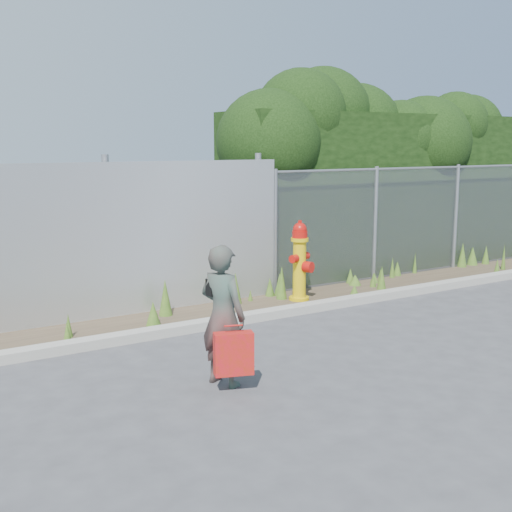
{
  "coord_description": "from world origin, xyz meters",
  "views": [
    {
      "loc": [
        -4.62,
        -5.62,
        2.45
      ],
      "look_at": [
        -0.3,
        1.4,
        1.0
      ],
      "focal_mm": 45.0,
      "sensor_mm": 36.0,
      "label": 1
    }
  ],
  "objects": [
    {
      "name": "red_tote_bag",
      "position": [
        -1.64,
        -0.35,
        0.41
      ],
      "size": [
        0.39,
        0.14,
        0.51
      ],
      "rotation": [
        0.0,
        0.0,
        -0.32
      ],
      "color": "#A52809"
    },
    {
      "name": "hedge",
      "position": [
        4.18,
        4.01,
        2.13
      ],
      "size": [
        7.64,
        2.2,
        3.87
      ],
      "color": "black",
      "rests_on": "ground"
    },
    {
      "name": "fire_hydrant",
      "position": [
        1.11,
        2.39,
        0.62
      ],
      "size": [
        0.43,
        0.38,
        1.28
      ],
      "rotation": [
        0.0,
        0.0,
        0.39
      ],
      "color": "#DAB70B",
      "rests_on": "ground"
    },
    {
      "name": "woman",
      "position": [
        -1.61,
        -0.08,
        0.73
      ],
      "size": [
        0.53,
        0.63,
        1.46
      ],
      "primitive_type": "imported",
      "rotation": [
        0.0,
        0.0,
        1.97
      ],
      "color": "#0F6454",
      "rests_on": "ground"
    },
    {
      "name": "curb",
      "position": [
        0.0,
        1.8,
        0.06
      ],
      "size": [
        16.0,
        0.22,
        0.12
      ],
      "primitive_type": "cube",
      "color": "gray",
      "rests_on": "ground"
    },
    {
      "name": "black_shoulder_bag",
      "position": [
        -1.61,
        0.03,
        1.01
      ],
      "size": [
        0.23,
        0.1,
        0.17
      ],
      "rotation": [
        0.0,
        0.0,
        0.22
      ],
      "color": "black"
    },
    {
      "name": "ground",
      "position": [
        0.0,
        0.0,
        0.0
      ],
      "size": [
        80.0,
        80.0,
        0.0
      ],
      "primitive_type": "plane",
      "color": "#3E3D40",
      "rests_on": "ground"
    },
    {
      "name": "weed_strip",
      "position": [
        0.16,
        2.54,
        0.13
      ],
      "size": [
        16.0,
        1.32,
        0.54
      ],
      "color": "#423426",
      "rests_on": "ground"
    },
    {
      "name": "chainlink_fence",
      "position": [
        4.25,
        3.0,
        1.03
      ],
      "size": [
        6.5,
        0.07,
        2.05
      ],
      "color": "gray",
      "rests_on": "ground"
    }
  ]
}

